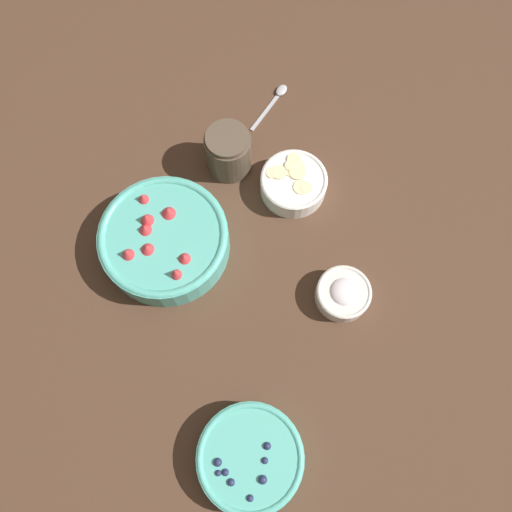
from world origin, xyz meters
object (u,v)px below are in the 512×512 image
at_px(jar_chocolate, 229,153).
at_px(bowl_cream, 343,293).
at_px(bowl_blueberries, 250,458).
at_px(bowl_bananas, 294,183).
at_px(bowl_strawberries, 164,240).

bearing_deg(jar_chocolate, bowl_cream, 2.77).
bearing_deg(bowl_blueberries, jar_chocolate, 150.04).
bearing_deg(jar_chocolate, bowl_bananas, 31.69).
distance_m(bowl_blueberries, jar_chocolate, 0.58).
height_order(bowl_blueberries, jar_chocolate, jar_chocolate).
xyz_separation_m(bowl_blueberries, bowl_cream, (-0.14, 0.31, -0.00)).
bearing_deg(bowl_cream, bowl_bananas, 166.39).
xyz_separation_m(bowl_strawberries, bowl_bananas, (0.04, 0.28, -0.01)).
distance_m(bowl_blueberries, bowl_bananas, 0.53).
distance_m(bowl_strawberries, bowl_bananas, 0.29).
bearing_deg(jar_chocolate, bowl_strawberries, -67.38).
bearing_deg(bowl_strawberries, bowl_bananas, 82.43).
bearing_deg(bowl_cream, jar_chocolate, -177.23).
height_order(bowl_strawberries, bowl_bananas, bowl_strawberries).
relative_size(bowl_blueberries, jar_chocolate, 1.74).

